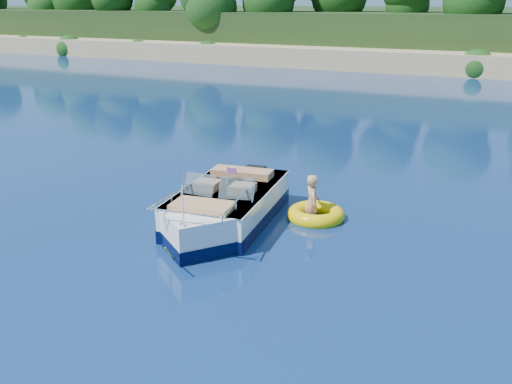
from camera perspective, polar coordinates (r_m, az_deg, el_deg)
ground at (r=9.66m, az=-5.17°, el=-12.47°), size 160.00×160.00×0.00m
shoreline at (r=71.03m, az=23.49°, el=13.93°), size 170.00×59.00×6.00m
motorboat at (r=13.20m, az=-3.31°, el=-1.90°), size 2.47×5.49×1.83m
tow_tube at (r=13.76m, az=6.01°, el=-2.27°), size 1.79×1.79×0.37m
boy at (r=13.90m, az=5.57°, el=-2.45°), size 0.75×0.88×1.60m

